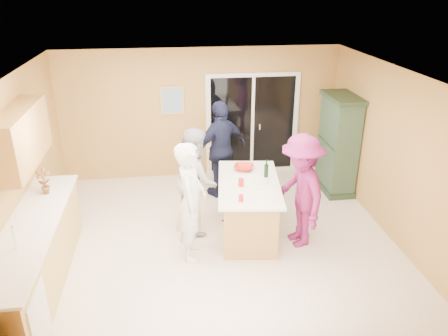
{
  "coord_description": "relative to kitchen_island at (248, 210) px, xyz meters",
  "views": [
    {
      "loc": [
        -0.66,
        -5.89,
        3.78
      ],
      "look_at": [
        0.15,
        0.1,
        1.15
      ],
      "focal_mm": 35.0,
      "sensor_mm": 36.0,
      "label": 1
    }
  ],
  "objects": [
    {
      "name": "floor",
      "position": [
        -0.53,
        -0.07,
        -0.42
      ],
      "size": [
        5.5,
        5.5,
        0.0
      ],
      "primitive_type": "plane",
      "color": "#F0E0CF",
      "rests_on": "ground"
    },
    {
      "name": "ceiling",
      "position": [
        -0.53,
        -0.07,
        2.18
      ],
      "size": [
        5.5,
        5.0,
        0.1
      ],
      "primitive_type": "cube",
      "color": "white",
      "rests_on": "wall_back"
    },
    {
      "name": "wall_back",
      "position": [
        -0.53,
        2.43,
        0.88
      ],
      "size": [
        5.5,
        0.1,
        2.6
      ],
      "primitive_type": "cube",
      "color": "tan",
      "rests_on": "ground"
    },
    {
      "name": "wall_front",
      "position": [
        -0.53,
        -2.57,
        0.88
      ],
      "size": [
        5.5,
        0.1,
        2.6
      ],
      "primitive_type": "cube",
      "color": "tan",
      "rests_on": "ground"
    },
    {
      "name": "wall_left",
      "position": [
        -3.28,
        -0.07,
        0.88
      ],
      "size": [
        0.1,
        5.0,
        2.6
      ],
      "primitive_type": "cube",
      "color": "tan",
      "rests_on": "ground"
    },
    {
      "name": "wall_right",
      "position": [
        2.22,
        -0.07,
        0.88
      ],
      "size": [
        0.1,
        5.0,
        2.6
      ],
      "primitive_type": "cube",
      "color": "tan",
      "rests_on": "ground"
    },
    {
      "name": "left_cabinet_run",
      "position": [
        -2.98,
        -1.12,
        0.04
      ],
      "size": [
        0.65,
        3.05,
        1.24
      ],
      "color": "tan",
      "rests_on": "floor"
    },
    {
      "name": "upper_cabinets",
      "position": [
        -3.11,
        -0.27,
        1.45
      ],
      "size": [
        0.35,
        1.6,
        0.75
      ],
      "primitive_type": "cube",
      "color": "tan",
      "rests_on": "wall_left"
    },
    {
      "name": "sliding_door",
      "position": [
        0.52,
        2.4,
        0.63
      ],
      "size": [
        1.9,
        0.07,
        2.1
      ],
      "color": "silver",
      "rests_on": "floor"
    },
    {
      "name": "framed_picture",
      "position": [
        -1.08,
        2.41,
        1.18
      ],
      "size": [
        0.46,
        0.04,
        0.56
      ],
      "color": "tan",
      "rests_on": "wall_back"
    },
    {
      "name": "kitchen_island",
      "position": [
        0.0,
        0.0,
        0.0
      ],
      "size": [
        1.14,
        1.82,
        0.9
      ],
      "rotation": [
        0.0,
        0.0,
        -0.13
      ],
      "color": "tan",
      "rests_on": "floor"
    },
    {
      "name": "green_hutch",
      "position": [
        1.96,
        1.36,
        0.48
      ],
      "size": [
        0.53,
        1.01,
        1.86
      ],
      "color": "#203420",
      "rests_on": "floor"
    },
    {
      "name": "woman_white",
      "position": [
        -0.92,
        -0.5,
        0.47
      ],
      "size": [
        0.53,
        0.71,
        1.78
      ],
      "primitive_type": "imported",
      "rotation": [
        0.0,
        0.0,
        1.4
      ],
      "color": "silver",
      "rests_on": "floor"
    },
    {
      "name": "woman_grey",
      "position": [
        -0.8,
        0.33,
        0.43
      ],
      "size": [
        0.7,
        0.87,
        1.7
      ],
      "primitive_type": "imported",
      "rotation": [
        0.0,
        0.0,
        1.64
      ],
      "color": "#979799",
      "rests_on": "floor"
    },
    {
      "name": "woman_navy",
      "position": [
        -0.24,
        1.44,
        0.49
      ],
      "size": [
        1.15,
        0.9,
        1.82
      ],
      "primitive_type": "imported",
      "rotation": [
        0.0,
        0.0,
        3.64
      ],
      "color": "#171833",
      "rests_on": "floor"
    },
    {
      "name": "woman_magenta",
      "position": [
        0.71,
        -0.37,
        0.46
      ],
      "size": [
        0.8,
        1.22,
        1.76
      ],
      "primitive_type": "imported",
      "rotation": [
        0.0,
        0.0,
        -1.43
      ],
      "color": "#7E1B59",
      "rests_on": "floor"
    },
    {
      "name": "serving_bowl",
      "position": [
        0.01,
        0.49,
        0.52
      ],
      "size": [
        0.4,
        0.4,
        0.08
      ],
      "primitive_type": "imported",
      "rotation": [
        0.0,
        0.0,
        -0.32
      ],
      "color": "red",
      "rests_on": "kitchen_island"
    },
    {
      "name": "tulip_vase",
      "position": [
        -2.98,
        -0.06,
        0.71
      ],
      "size": [
        0.21,
        0.14,
        0.39
      ],
      "primitive_type": "imported",
      "rotation": [
        0.0,
        0.0,
        -0.02
      ],
      "color": "#B51216",
      "rests_on": "left_cabinet_run"
    },
    {
      "name": "tumbler_near",
      "position": [
        -0.14,
        -0.11,
        0.54
      ],
      "size": [
        0.1,
        0.1,
        0.12
      ],
      "primitive_type": "cylinder",
      "rotation": [
        0.0,
        0.0,
        0.21
      ],
      "color": "red",
      "rests_on": "kitchen_island"
    },
    {
      "name": "tumbler_far",
      "position": [
        -0.23,
        -0.59,
        0.53
      ],
      "size": [
        0.07,
        0.07,
        0.1
      ],
      "primitive_type": "cylinder",
      "rotation": [
        0.0,
        0.0,
        0.11
      ],
      "color": "red",
      "rests_on": "kitchen_island"
    },
    {
      "name": "wine_bottle",
      "position": [
        0.3,
        0.16,
        0.59
      ],
      "size": [
        0.07,
        0.07,
        0.29
      ],
      "rotation": [
        0.0,
        0.0,
        0.34
      ],
      "color": "black",
      "rests_on": "kitchen_island"
    },
    {
      "name": "white_plate",
      "position": [
        0.18,
        -0.01,
        0.49
      ],
      "size": [
        0.28,
        0.28,
        0.02
      ],
      "primitive_type": "cylinder",
      "rotation": [
        0.0,
        0.0,
        0.15
      ],
      "color": "silver",
      "rests_on": "kitchen_island"
    }
  ]
}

